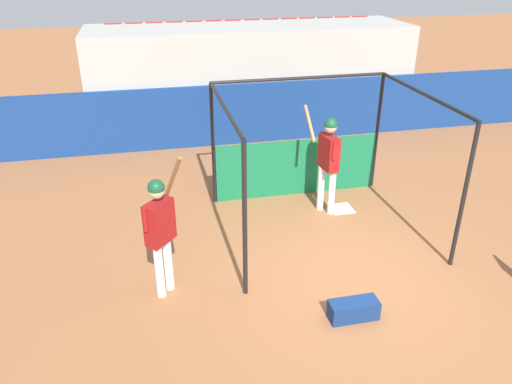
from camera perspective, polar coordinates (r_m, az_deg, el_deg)
ground_plane at (r=8.08m, az=11.05°, el=-10.07°), size 60.00×60.00×0.00m
outfield_wall at (r=13.28m, az=0.47°, el=9.04°), size 24.00×0.12×1.59m
bleacher_section at (r=14.30m, az=-0.70°, el=12.94°), size 8.70×2.40×2.87m
batting_cage at (r=9.74m, az=5.72°, el=4.21°), size 3.53×3.18×2.49m
home_plate at (r=10.13m, az=9.73°, el=-1.89°), size 0.44×0.44×0.02m
player_batter at (r=9.52m, az=8.24°, el=4.16°), size 0.51×0.90×2.03m
player_waiting at (r=7.24m, az=-10.89°, el=-3.80°), size 0.64×0.79×2.17m
equipment_bag at (r=7.33m, az=11.08°, el=-13.06°), size 0.70×0.28×0.28m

